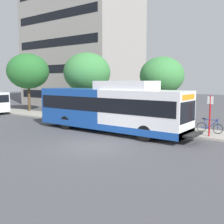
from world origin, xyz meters
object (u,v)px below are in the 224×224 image
(bicycle_parked, at_px, (210,127))
(bus_stop_sign_pole, at_px, (210,113))
(transit_bus, at_px, (110,108))
(street_tree_far_block, at_px, (28,71))
(street_tree_mid_block, at_px, (87,73))
(street_tree_near_stop, at_px, (162,76))

(bicycle_parked, bearing_deg, bus_stop_sign_pole, -164.57)
(transit_bus, distance_m, bicycle_parked, 6.95)
(transit_bus, bearing_deg, street_tree_far_block, 74.72)
(bus_stop_sign_pole, xyz_separation_m, bicycle_parked, (1.15, 0.32, -1.09))
(street_tree_mid_block, bearing_deg, bicycle_parked, -94.05)
(bus_stop_sign_pole, xyz_separation_m, street_tree_near_stop, (2.16, 4.44, 2.39))
(street_tree_far_block, bearing_deg, bus_stop_sign_pole, -95.33)
(transit_bus, relative_size, street_tree_near_stop, 2.27)
(transit_bus, xyz_separation_m, bicycle_parked, (3.23, -6.04, -1.14))
(transit_bus, distance_m, bus_stop_sign_pole, 6.69)
(transit_bus, height_order, street_tree_near_stop, street_tree_near_stop)
(street_tree_near_stop, xyz_separation_m, street_tree_mid_block, (-0.17, 7.70, 0.36))
(bus_stop_sign_pole, distance_m, bicycle_parked, 1.61)
(bus_stop_sign_pole, bearing_deg, transit_bus, 108.13)
(bicycle_parked, bearing_deg, street_tree_near_stop, 76.23)
(street_tree_mid_block, bearing_deg, bus_stop_sign_pole, -99.28)
(street_tree_near_stop, bearing_deg, bus_stop_sign_pole, -115.91)
(transit_bus, relative_size, bicycle_parked, 6.96)
(bicycle_parked, xyz_separation_m, street_tree_mid_block, (0.84, 11.82, 3.84))
(transit_bus, distance_m, street_tree_far_block, 15.70)
(street_tree_far_block, bearing_deg, transit_bus, -105.28)
(transit_bus, xyz_separation_m, street_tree_far_block, (4.06, 14.86, 3.01))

